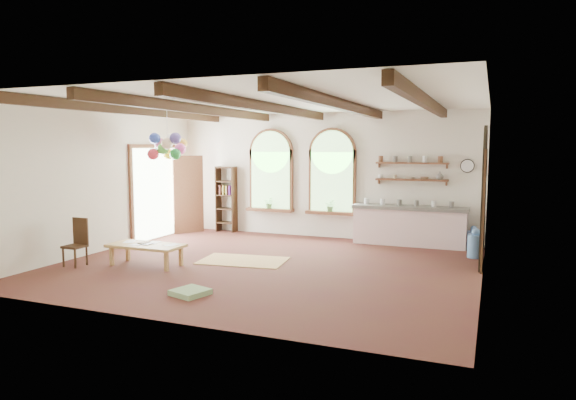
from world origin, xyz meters
The scene contains 27 objects.
floor centered at (0.00, 0.00, 0.00)m, with size 8.00×8.00×0.00m, color #4D2220.
ceiling_beams centered at (0.00, 0.00, 3.10)m, with size 6.20×6.80×0.18m, color #361F11, non-canonical shape.
window_left centered at (-1.40, 3.43, 1.63)m, with size 1.30×0.28×2.20m.
window_right centered at (0.30, 3.43, 1.63)m, with size 1.30×0.28×2.20m.
left_doorway centered at (-3.95, 1.80, 1.15)m, with size 0.10×1.90×2.50m, color brown.
right_doorway centered at (3.95, 1.50, 1.10)m, with size 0.10×1.30×2.40m, color black.
kitchen_counter centered at (2.30, 3.20, 0.48)m, with size 2.68×0.62×0.94m.
wall_shelf_lower centered at (2.30, 3.38, 1.55)m, with size 1.70×0.24×0.04m, color brown.
wall_shelf_upper centered at (2.30, 3.38, 1.95)m, with size 1.70×0.24×0.04m, color brown.
wall_clock centered at (3.55, 3.45, 1.90)m, with size 0.32×0.32×0.04m, color black.
bookshelf centered at (-2.70, 3.32, 0.90)m, with size 0.53×0.32×1.80m.
coffee_table centered at (-2.20, -0.89, 0.38)m, with size 1.50×0.69×0.43m.
side_chair centered at (-3.48, -1.42, 0.27)m, with size 0.38×0.38×0.94m.
floor_mat centered at (-0.60, 0.18, 0.01)m, with size 1.74×1.08×0.02m, color tan.
floor_cushion centered at (-0.29, -2.30, 0.04)m, with size 0.50×0.50×0.09m, color gray.
water_jug_a centered at (3.75, 3.20, 0.24)m, with size 0.28×0.28×0.55m.
water_jug_b centered at (3.82, 2.30, 0.27)m, with size 0.33×0.33×0.63m.
balloon_cluster centered at (-2.92, 0.94, 2.35)m, with size 0.93×0.93×1.16m.
table_book centered at (-2.40, -0.81, 0.44)m, with size 0.17×0.25×0.02m, color olive.
tablet centered at (-2.18, -0.86, 0.43)m, with size 0.17×0.24×0.01m, color black.
potted_plant_left centered at (-1.40, 3.32, 0.85)m, with size 0.27×0.23×0.30m, color #598C4C.
potted_plant_right centered at (0.30, 3.32, 0.85)m, with size 0.27×0.23×0.30m, color #598C4C.
shelf_cup_a centered at (1.55, 3.38, 1.62)m, with size 0.12×0.10×0.10m, color white.
shelf_cup_b centered at (1.90, 3.38, 1.62)m, with size 0.10×0.10×0.09m, color beige.
shelf_bowl_a centered at (2.25, 3.38, 1.60)m, with size 0.22×0.22×0.05m, color beige.
shelf_bowl_b centered at (2.60, 3.38, 1.60)m, with size 0.20×0.20×0.06m, color #8C664C.
shelf_vase centered at (2.95, 3.38, 1.67)m, with size 0.18×0.18×0.19m, color slate.
Camera 1 is at (4.11, -9.10, 2.35)m, focal length 32.00 mm.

